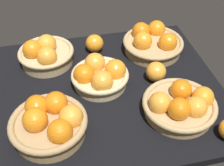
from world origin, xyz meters
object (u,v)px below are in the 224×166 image
basket_center (100,75)px  basket_near_left (50,122)px  loose_orange_front_gap (94,43)px  basket_far_right (153,42)px  basket_far_left (45,54)px  loose_orange_back_gap (156,72)px  basket_near_right (181,105)px

basket_center → basket_near_left: (-19.01, -19.03, 0.71)cm
basket_center → loose_orange_front_gap: basket_center is taller
basket_center → basket_far_right: basket_far_right is taller
basket_near_left → basket_center: bearing=45.0°
basket_far_left → basket_far_right: basket_far_left is taller
basket_far_left → basket_near_left: bearing=-90.6°
basket_far_left → basket_center: (18.63, -17.03, -0.38)cm
basket_far_left → loose_orange_back_gap: 43.90cm
basket_near_right → loose_orange_front_gap: (-21.57, 41.04, -0.19)cm
basket_far_left → basket_center: 25.24cm
basket_center → loose_orange_back_gap: (20.90, -2.04, -0.41)cm
basket_near_left → loose_orange_front_gap: 45.19cm
basket_center → loose_orange_back_gap: basket_center is taller
loose_orange_back_gap → basket_near_left: bearing=-156.9°
basket_far_left → basket_center: basket_far_left is taller
basket_near_right → loose_orange_front_gap: bearing=117.7°
basket_near_left → loose_orange_back_gap: 43.39cm
basket_center → basket_far_left: bearing=137.6°
basket_near_right → basket_near_left: size_ratio=1.02×
basket_center → basket_near_left: basket_near_left is taller
basket_near_right → basket_far_right: bearing=86.3°
loose_orange_back_gap → basket_near_right: bearing=-82.5°
basket_far_left → loose_orange_front_gap: 20.75cm
basket_far_right → basket_center: bearing=-147.6°
basket_center → basket_far_right: size_ratio=0.84×
basket_far_left → basket_near_right: bearing=-41.4°
basket_far_right → loose_orange_back_gap: (-4.71, -18.29, -0.38)cm
basket_near_left → basket_near_right: bearing=-1.2°
basket_near_right → basket_center: basket_near_right is taller
basket_near_right → basket_near_left: 42.29cm
loose_orange_front_gap → basket_center: bearing=-94.6°
basket_near_right → loose_orange_front_gap: 46.37cm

